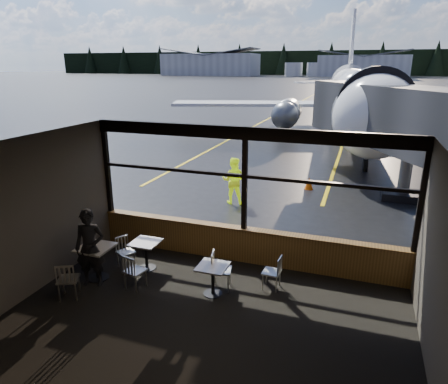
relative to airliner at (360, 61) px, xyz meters
The scene contains 31 objects.
ground_plane 98.09m from the airliner, 91.13° to the left, with size 520.00×520.00×0.00m, color black.
carpet_floor 25.66m from the airliner, 94.42° to the right, with size 8.00×6.00×0.01m, color black.
ceiling 25.19m from the airliner, 94.42° to the right, with size 8.00×6.00×0.04m, color #38332D.
wall_left 25.98m from the airliner, 103.33° to the right, with size 0.04×6.00×3.50m, color #4D473E.
wall_right 25.37m from the airliner, 85.30° to the right, with size 0.04×6.00×3.50m, color #4D473E.
wall_back 28.33m from the airliner, 93.95° to the right, with size 8.00×0.04×3.50m, color #4D473E.
window_sill 22.64m from the airliner, 95.02° to the right, with size 8.00×0.28×0.90m, color brown.
window_header 22.22m from the airliner, 95.02° to the right, with size 8.00×0.18×0.30m, color black.
mullion_left 23.02m from the airliner, 104.94° to the right, with size 0.12×0.12×2.60m, color black.
mullion_centre 22.34m from the airliner, 95.02° to the right, with size 0.12×0.12×2.60m, color black.
mullion_right 22.35m from the airliner, 84.79° to the right, with size 0.12×0.12×2.60m, color black.
window_transom 22.33m from the airliner, 95.02° to the right, with size 8.00×0.10×0.08m, color black.
airliner is the anchor object (origin of this frame).
jet_bridge 16.87m from the airliner, 84.27° to the right, with size 8.97×10.96×4.78m, color #2D2D2F, non-canonical shape.
cafe_table_near 24.38m from the airliner, 95.11° to the right, with size 0.64×0.64×0.71m, color gray, non-canonical shape.
cafe_table_mid 24.09m from the airliner, 100.02° to the right, with size 0.67×0.67×0.74m, color #AAA49C, non-canonical shape.
cafe_table_left 25.02m from the airliner, 101.67° to the right, with size 0.76×0.76×0.83m, color #9D9990, non-canonical shape.
chair_near_e 23.63m from the airliner, 92.37° to the right, with size 0.44×0.44×0.81m, color #B7B3A5, non-canonical shape.
chair_near_w 24.06m from the airliner, 94.94° to the right, with size 0.49×0.49×0.90m, color #B7B2A6, non-canonical shape.
chair_mid_s 24.90m from the airliner, 99.15° to the right, with size 0.47×0.47×0.86m, color #B2ADA1, non-canonical shape.
chair_mid_w 24.26m from the airliner, 101.26° to the right, with size 0.43×0.43×0.80m, color #B6B1A4, non-canonical shape.
chair_left_s 25.89m from the airliner, 101.44° to the right, with size 0.48×0.48×0.89m, color #AFAB9E, non-canonical shape.
passenger 25.16m from the airliner, 101.42° to the right, with size 0.67×0.44×1.84m, color black.
ground_crew 18.60m from the airliner, 101.53° to the right, with size 0.83×0.65×1.71m, color #BFF219.
cone_nose 15.91m from the airliner, 94.52° to the right, with size 0.35×0.35×0.49m, color #DB4206.
hangar_left 173.55m from the airliner, 114.49° to the left, with size 45.00×18.00×11.00m, color silver, non-canonical shape.
hangar_mid 162.95m from the airliner, 90.68° to the left, with size 38.00×15.00×10.00m, color silver, non-canonical shape.
fuel_tank_a 163.11m from the airliner, 101.29° to the left, with size 8.00×8.00×6.00m, color silver.
fuel_tank_b 161.45m from the airliner, 97.81° to the left, with size 8.00×8.00×6.00m, color silver.
fuel_tank_c 160.40m from the airliner, 94.27° to the left, with size 8.00×8.00×6.00m, color silver.
treeline 187.95m from the airliner, 90.59° to the left, with size 360.00×3.00×12.00m, color black.
Camera 1 is at (2.60, -9.03, 4.88)m, focal length 32.00 mm.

